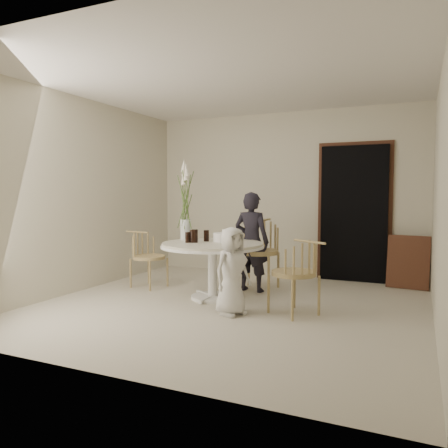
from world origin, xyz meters
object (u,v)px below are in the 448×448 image
at_px(chair_right, 301,267).
at_px(flower_vase, 186,202).
at_px(girl, 252,242).
at_px(birthday_cake, 222,237).
at_px(chair_far, 261,243).
at_px(table, 212,252).
at_px(boy, 232,271).
at_px(chair_left, 143,251).

distance_m(chair_right, flower_vase, 1.98).
height_order(girl, birthday_cake, girl).
xyz_separation_m(chair_far, flower_vase, (-0.86, -0.69, 0.61)).
distance_m(table, chair_far, 0.97).
distance_m(chair_right, boy, 0.77).
distance_m(chair_far, girl, 0.29).
bearing_deg(chair_right, boy, -40.10).
distance_m(table, girl, 0.70).
height_order(chair_far, chair_right, chair_far).
bearing_deg(chair_far, chair_left, -158.88).
xyz_separation_m(chair_left, girl, (1.56, 0.36, 0.17)).
xyz_separation_m(boy, birthday_cake, (-0.46, 0.75, 0.29)).
xyz_separation_m(birthday_cake, flower_vase, (-0.57, 0.04, 0.47)).
xyz_separation_m(chair_right, birthday_cake, (-1.19, 0.52, 0.23)).
relative_size(boy, flower_vase, 0.90).
xyz_separation_m(chair_right, flower_vase, (-1.77, 0.56, 0.69)).
relative_size(birthday_cake, flower_vase, 0.22).
bearing_deg(birthday_cake, girl, 62.12).
relative_size(table, boy, 1.34).
distance_m(chair_far, chair_left, 1.73).
relative_size(chair_left, girl, 0.59).
bearing_deg(table, girl, 63.82).
bearing_deg(table, chair_right, -15.68).
height_order(girl, boy, girl).
bearing_deg(boy, chair_right, -48.34).
height_order(boy, birthday_cake, boy).
bearing_deg(chair_right, table, -73.60).
bearing_deg(chair_far, birthday_cake, -111.87).
xyz_separation_m(table, girl, (0.31, 0.62, 0.08)).
bearing_deg(birthday_cake, boy, -58.59).
bearing_deg(girl, chair_far, -96.06).
bearing_deg(chair_left, chair_far, -59.16).
bearing_deg(chair_right, chair_far, -112.16).
height_order(girl, flower_vase, flower_vase).
xyz_separation_m(girl, flower_vase, (-0.81, -0.41, 0.56)).
distance_m(girl, flower_vase, 1.07).
bearing_deg(chair_left, chair_right, -94.59).
height_order(chair_far, boy, chair_far).
bearing_deg(birthday_cake, table, -111.30).
distance_m(table, boy, 0.80).
relative_size(chair_left, flower_vase, 0.74).
bearing_deg(chair_left, boy, -106.34).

